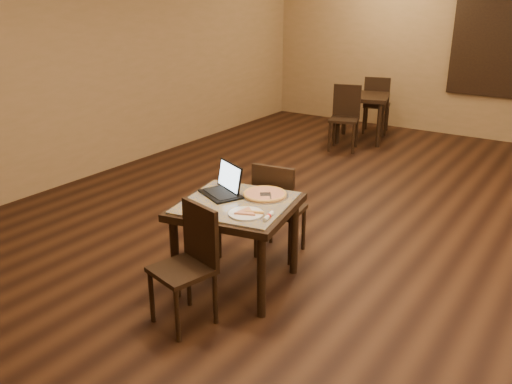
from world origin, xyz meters
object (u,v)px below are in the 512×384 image
Objects in this scene: laptop at (225,186)px; tiled_table at (237,213)px; other_table_b_chair_far at (377,102)px; pizza_pan at (265,196)px; chair_main_near at (190,258)px; other_table_b_chair_near at (345,113)px; other_table_b at (362,103)px; chair_main_far at (277,205)px.

tiled_table is at bearing -3.53° from laptop.
other_table_b_chair_far reaches higher than tiled_table.
tiled_table is 0.28m from laptop.
pizza_pan is 0.40× the size of other_table_b_chair_far.
chair_main_near reaches higher than pizza_pan.
laptop is at bearing 120.96° from chair_main_near.
other_table_b_chair_near is at bearing 126.54° from laptop.
chair_main_near is 0.91× the size of other_table_b.
chair_main_far reaches higher than tiled_table.
laptop is at bearing 140.66° from tiled_table.
other_table_b is (-1.06, 5.02, -0.02)m from tiled_table.
laptop reaches higher than chair_main_near.
chair_main_near is 2.10× the size of laptop.
other_table_b_chair_near reaches higher than chair_main_near.
other_table_b_chair_far is at bearing 71.42° from other_table_b_chair_near.
other_table_b_chair_far is (-1.04, 5.60, -0.10)m from tiled_table.
pizza_pan is 4.92m from other_table_b.
tiled_table is 2.45× the size of laptop.
chair_main_near is (0.02, -0.62, -0.14)m from tiled_table.
chair_main_far is at bearing 92.42° from laptop.
laptop is 5.56m from other_table_b_chair_far.
chair_main_near is 2.31× the size of pizza_pan.
other_table_b_chair_near is at bearing 116.53° from chair_main_near.
pizza_pan is (0.32, 0.13, -0.06)m from laptop.
tiled_table is 2.69× the size of pizza_pan.
laptop is (-0.21, -0.51, 0.30)m from chair_main_far.
other_table_b_chair_far reaches higher than chair_main_far.
other_table_b_chair_near is (-1.09, 4.43, -0.10)m from tiled_table.
laptop reaches higher than other_table_b_chair_far.
tiled_table is 0.64m from chair_main_near.
chair_main_far is 0.46m from pizza_pan.
laptop is at bearing -94.61° from other_table_b_chair_near.
laptop is (-0.22, 0.73, 0.31)m from chair_main_near.
other_table_b is 0.59m from other_table_b_chair_far.
tiled_table is at bearing -94.25° from other_table_b.
tiled_table is 5.13m from other_table_b.
other_table_b is at bearing 71.42° from other_table_b_chair_near.
chair_main_far is 0.94× the size of other_table_b_chair_near.
laptop is at bearing 82.47° from other_table_b_chair_far.
chair_main_near is 6.31m from other_table_b_chair_far.
pizza_pan is at bearing 47.29° from laptop.
tiled_table is 1.08× the size of other_table_b_chair_far.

